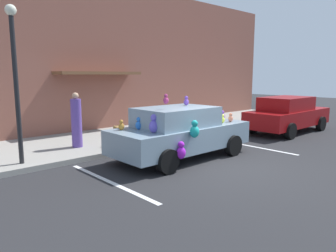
{
  "coord_description": "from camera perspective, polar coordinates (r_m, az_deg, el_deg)",
  "views": [
    {
      "loc": [
        -6.81,
        -5.19,
        2.47
      ],
      "look_at": [
        -0.21,
        2.05,
        0.9
      ],
      "focal_mm": 34.09,
      "sensor_mm": 36.0,
      "label": 1
    }
  ],
  "objects": [
    {
      "name": "storefront_building",
      "position": [
        14.11,
        -13.7,
        11.79
      ],
      "size": [
        24.0,
        1.25,
        6.4
      ],
      "color": "brown",
      "rests_on": "ground"
    },
    {
      "name": "teddy_bear_on_sidewalk",
      "position": [
        10.73,
        -9.12,
        -1.79
      ],
      "size": [
        0.36,
        0.3,
        0.68
      ],
      "color": "#9E723D",
      "rests_on": "sidewalk"
    },
    {
      "name": "street_lamp_post",
      "position": [
        9.09,
        -25.69,
        9.14
      ],
      "size": [
        0.28,
        0.28,
        4.05
      ],
      "color": "black",
      "rests_on": "sidewalk"
    },
    {
      "name": "parked_sedan_behind",
      "position": [
        14.74,
        20.61,
        1.98
      ],
      "size": [
        4.56,
        1.91,
        1.54
      ],
      "color": "maroon",
      "rests_on": "ground"
    },
    {
      "name": "plush_covered_car",
      "position": [
        9.46,
        2.18,
        -1.09
      ],
      "size": [
        4.41,
        2.11,
        1.97
      ],
      "color": "#7990A1",
      "rests_on": "ground"
    },
    {
      "name": "pedestrian_near_shopfront",
      "position": [
        10.7,
        -16.05,
        0.71
      ],
      "size": [
        0.33,
        0.33,
        1.77
      ],
      "color": "#5C429B",
      "rests_on": "sidewalk"
    },
    {
      "name": "sidewalk",
      "position": [
        12.49,
        -8.42,
        -2.05
      ],
      "size": [
        24.0,
        4.0,
        0.15
      ],
      "primitive_type": "cube",
      "color": "gray",
      "rests_on": "ground"
    },
    {
      "name": "parking_stripe_front",
      "position": [
        11.62,
        14.31,
        -3.45
      ],
      "size": [
        0.12,
        3.6,
        0.01
      ],
      "primitive_type": "cube",
      "color": "silver",
      "rests_on": "ground"
    },
    {
      "name": "parking_stripe_rear",
      "position": [
        7.67,
        -10.33,
        -9.8
      ],
      "size": [
        0.12,
        3.6,
        0.01
      ],
      "primitive_type": "cube",
      "color": "silver",
      "rests_on": "ground"
    },
    {
      "name": "ground_plane",
      "position": [
        8.91,
        10.03,
        -7.13
      ],
      "size": [
        60.0,
        60.0,
        0.0
      ],
      "primitive_type": "plane",
      "color": "#262628"
    }
  ]
}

